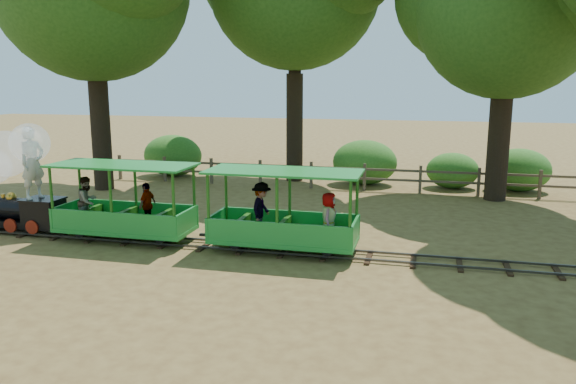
% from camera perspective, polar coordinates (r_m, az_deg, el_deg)
% --- Properties ---
extents(ground, '(90.00, 90.00, 0.00)m').
position_cam_1_polar(ground, '(13.40, -0.38, -6.14)').
color(ground, olive).
rests_on(ground, ground).
extents(track, '(22.00, 1.00, 0.10)m').
position_cam_1_polar(track, '(13.38, -0.38, -5.87)').
color(track, '#3F3D3A').
rests_on(track, ground).
extents(locomotive, '(2.59, 1.22, 2.98)m').
position_cam_1_polar(locomotive, '(16.47, -26.02, 2.06)').
color(locomotive, black).
rests_on(locomotive, ground).
extents(carriage_front, '(3.60, 1.47, 1.87)m').
position_cam_1_polar(carriage_front, '(14.80, -16.68, -1.77)').
color(carriage_front, '#1D8830').
rests_on(carriage_front, track).
extents(carriage_rear, '(3.60, 1.47, 1.87)m').
position_cam_1_polar(carriage_rear, '(13.17, -0.46, -2.78)').
color(carriage_rear, '#1D8830').
rests_on(carriage_rear, track).
extents(fence, '(18.10, 0.10, 1.00)m').
position_cam_1_polar(fence, '(20.91, 5.06, 1.83)').
color(fence, brown).
rests_on(fence, ground).
extents(shrub_west, '(2.51, 1.93, 1.74)m').
position_cam_1_polar(shrub_west, '(24.26, -11.63, 3.66)').
color(shrub_west, '#2D6B1E').
rests_on(shrub_west, ground).
extents(shrub_mid_w, '(2.50, 1.92, 1.73)m').
position_cam_1_polar(shrub_mid_w, '(22.03, 7.79, 3.01)').
color(shrub_mid_w, '#2D6B1E').
rests_on(shrub_mid_w, ground).
extents(shrub_mid_e, '(1.93, 1.48, 1.34)m').
position_cam_1_polar(shrub_mid_e, '(21.96, 16.36, 2.11)').
color(shrub_mid_e, '#2D6B1E').
rests_on(shrub_mid_e, ground).
extents(shrub_east, '(2.26, 1.74, 1.56)m').
position_cam_1_polar(shrub_east, '(22.17, 22.42, 2.09)').
color(shrub_east, '#2D6B1E').
rests_on(shrub_east, ground).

